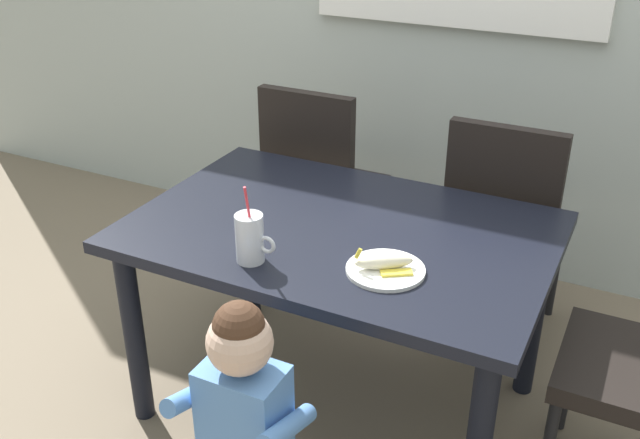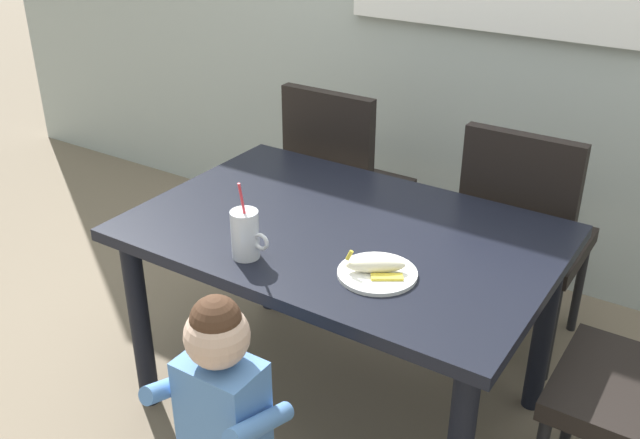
{
  "view_description": "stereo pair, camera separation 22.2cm",
  "coord_description": "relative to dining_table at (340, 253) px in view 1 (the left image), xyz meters",
  "views": [
    {
      "loc": [
        0.86,
        -1.86,
        1.8
      ],
      "look_at": [
        -0.03,
        -0.09,
        0.79
      ],
      "focal_mm": 40.13,
      "sensor_mm": 36.0,
      "label": 1
    },
    {
      "loc": [
        1.05,
        -1.75,
        1.8
      ],
      "look_at": [
        -0.03,
        -0.09,
        0.79
      ],
      "focal_mm": 40.13,
      "sensor_mm": 36.0,
      "label": 2
    }
  ],
  "objects": [
    {
      "name": "snack_plate",
      "position": [
        0.24,
        -0.2,
        0.1
      ],
      "size": [
        0.23,
        0.23,
        0.01
      ],
      "primitive_type": "cylinder",
      "color": "white",
      "rests_on": "dining_table"
    },
    {
      "name": "toddler_standing",
      "position": [
        0.04,
        -0.67,
        -0.1
      ],
      "size": [
        0.33,
        0.24,
        0.84
      ],
      "color": "#3F4760",
      "rests_on": "ground"
    },
    {
      "name": "milk_cup",
      "position": [
        -0.14,
        -0.32,
        0.17
      ],
      "size": [
        0.13,
        0.08,
        0.25
      ],
      "color": "silver",
      "rests_on": "dining_table"
    },
    {
      "name": "ground_plane",
      "position": [
        0.0,
        0.0,
        -0.63
      ],
      "size": [
        24.0,
        24.0,
        0.0
      ],
      "primitive_type": "plane",
      "color": "#7A6B56"
    },
    {
      "name": "dining_chair_left",
      "position": [
        -0.43,
        0.69,
        -0.09
      ],
      "size": [
        0.44,
        0.44,
        0.96
      ],
      "rotation": [
        0.0,
        0.0,
        3.14
      ],
      "color": "black",
      "rests_on": "ground"
    },
    {
      "name": "dining_table",
      "position": [
        0.0,
        0.0,
        0.0
      ],
      "size": [
        1.35,
        0.9,
        0.73
      ],
      "color": "black",
      "rests_on": "ground"
    },
    {
      "name": "peeled_banana",
      "position": [
        0.23,
        -0.2,
        0.13
      ],
      "size": [
        0.17,
        0.15,
        0.07
      ],
      "rotation": [
        0.0,
        0.0,
        0.58
      ],
      "color": "#F4EAC6",
      "rests_on": "snack_plate"
    },
    {
      "name": "dining_chair_right",
      "position": [
        0.4,
        0.65,
        -0.09
      ],
      "size": [
        0.44,
        0.45,
        0.96
      ],
      "rotation": [
        0.0,
        0.0,
        3.14
      ],
      "color": "black",
      "rests_on": "ground"
    }
  ]
}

